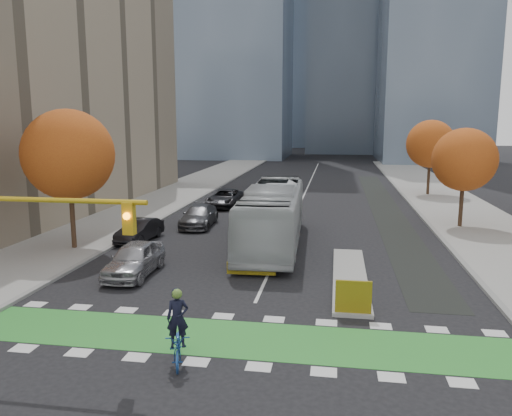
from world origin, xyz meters
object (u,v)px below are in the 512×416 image
(cyclist, at_px, (178,338))
(parked_car_c, at_px, (199,216))
(parked_car_b, at_px, (140,230))
(parked_car_d, at_px, (225,198))
(tree_east_near, at_px, (464,160))
(hazard_board, at_px, (353,297))
(tree_east_far, at_px, (431,144))
(parked_car_a, at_px, (134,259))
(tree_west, at_px, (69,155))
(bus, at_px, (273,215))

(cyclist, distance_m, parked_car_c, 20.76)
(parked_car_b, xyz_separation_m, parked_car_d, (2.50, 13.48, 0.07))
(tree_east_near, distance_m, parked_car_b, 22.63)
(hazard_board, distance_m, tree_east_far, 35.13)
(tree_east_near, relative_size, parked_car_a, 1.47)
(tree_west, bearing_deg, parked_car_c, 54.31)
(tree_east_near, xyz_separation_m, cyclist, (-13.55, -22.50, -4.05))
(tree_west, distance_m, parked_car_c, 10.61)
(tree_east_far, height_order, parked_car_b, tree_east_far)
(tree_west, height_order, bus, tree_west)
(tree_east_near, height_order, parked_car_d, tree_east_near)
(parked_car_b, xyz_separation_m, parked_car_c, (2.50, 5.00, 0.05))
(hazard_board, distance_m, bus, 11.63)
(tree_west, bearing_deg, hazard_board, -25.99)
(parked_car_b, relative_size, parked_car_c, 0.82)
(tree_east_near, bearing_deg, parked_car_b, -160.73)
(bus, bearing_deg, hazard_board, -69.14)
(parked_car_a, height_order, parked_car_c, parked_car_a)
(tree_west, height_order, parked_car_b, tree_west)
(tree_east_near, bearing_deg, hazard_board, -114.20)
(tree_west, height_order, parked_car_c, tree_west)
(hazard_board, height_order, parked_car_a, parked_car_a)
(tree_west, relative_size, tree_east_far, 1.08)
(hazard_board, xyz_separation_m, parked_car_d, (-10.50, 23.93, -0.03))
(parked_car_c, bearing_deg, parked_car_b, -118.94)
(cyclist, bearing_deg, parked_car_d, 83.44)
(parked_car_b, bearing_deg, parked_car_c, 68.48)
(cyclist, bearing_deg, bus, 69.78)
(tree_east_near, bearing_deg, tree_east_far, 88.21)
(bus, relative_size, parked_car_c, 2.59)
(tree_west, bearing_deg, tree_east_near, 22.62)
(tree_east_near, distance_m, parked_car_d, 19.92)
(tree_west, distance_m, parked_car_a, 8.38)
(bus, relative_size, parked_car_b, 3.16)
(tree_east_near, height_order, cyclist, tree_east_near)
(cyclist, height_order, parked_car_b, cyclist)
(tree_east_near, xyz_separation_m, bus, (-12.51, -7.14, -2.99))
(tree_west, bearing_deg, parked_car_d, 71.18)
(cyclist, xyz_separation_m, parked_car_b, (-7.45, 15.16, -0.11))
(parked_car_a, bearing_deg, hazard_board, -20.35)
(hazard_board, distance_m, parked_car_a, 11.13)
(parked_car_c, bearing_deg, tree_east_near, 4.84)
(cyclist, xyz_separation_m, bus, (1.03, 15.36, 1.06))
(cyclist, height_order, bus, bus)
(tree_east_far, height_order, parked_car_d, tree_east_far)
(tree_west, relative_size, parked_car_a, 1.71)
(hazard_board, relative_size, bus, 0.10)
(hazard_board, xyz_separation_m, cyclist, (-5.55, -4.70, 0.01))
(hazard_board, xyz_separation_m, tree_west, (-16.00, 7.80, 4.82))
(parked_car_d, bearing_deg, tree_west, -107.31)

